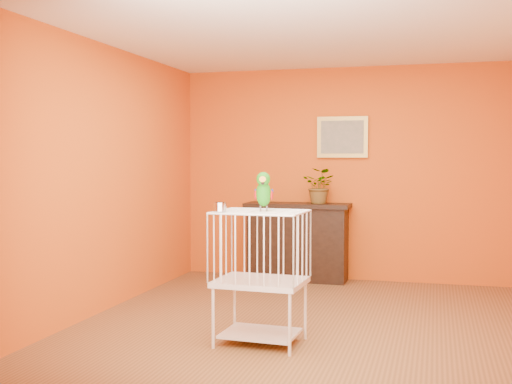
% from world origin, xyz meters
% --- Properties ---
extents(ground, '(4.50, 4.50, 0.00)m').
position_xyz_m(ground, '(0.00, 0.00, 0.00)').
color(ground, brown).
rests_on(ground, ground).
extents(room_shell, '(4.50, 4.50, 4.50)m').
position_xyz_m(room_shell, '(0.00, 0.00, 1.58)').
color(room_shell, '#CB5413').
rests_on(room_shell, ground).
extents(console_cabinet, '(1.27, 0.46, 0.94)m').
position_xyz_m(console_cabinet, '(-0.51, 2.03, 0.47)').
color(console_cabinet, black).
rests_on(console_cabinet, ground).
extents(potted_plant, '(0.48, 0.51, 0.33)m').
position_xyz_m(potted_plant, '(-0.24, 1.99, 1.11)').
color(potted_plant, '#26722D').
rests_on(potted_plant, console_cabinet).
extents(framed_picture, '(0.62, 0.04, 0.50)m').
position_xyz_m(framed_picture, '(0.00, 2.22, 1.75)').
color(framed_picture, '#BA9A42').
rests_on(framed_picture, room_shell).
extents(birdcage, '(0.72, 0.57, 1.07)m').
position_xyz_m(birdcage, '(-0.24, -0.71, 0.56)').
color(birdcage, white).
rests_on(birdcage, ground).
extents(feed_cup, '(0.10, 0.10, 0.07)m').
position_xyz_m(feed_cup, '(-0.52, -0.86, 1.11)').
color(feed_cup, silver).
rests_on(feed_cup, birdcage).
extents(parrot, '(0.16, 0.29, 0.32)m').
position_xyz_m(parrot, '(-0.22, -0.68, 1.23)').
color(parrot, '#59544C').
rests_on(parrot, birdcage).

